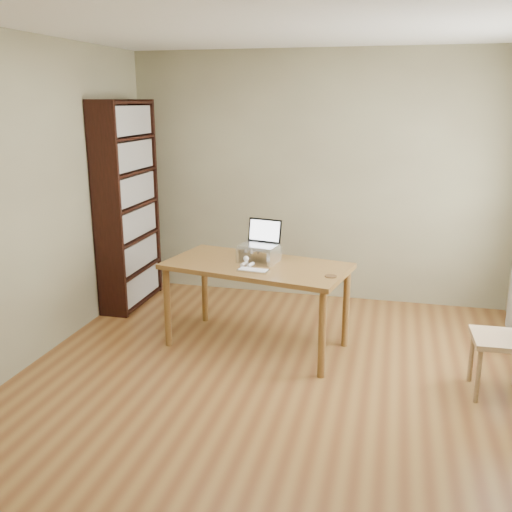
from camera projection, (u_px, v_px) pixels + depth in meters
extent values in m
cube|color=brown|center=(269.00, 393.00, 4.24)|extent=(4.00, 4.50, 0.02)
cube|color=white|center=(271.00, 14.00, 3.54)|extent=(4.00, 4.50, 0.02)
cube|color=#776E50|center=(316.00, 178.00, 6.01)|extent=(4.00, 0.02, 2.60)
cube|color=#776E50|center=(112.00, 366.00, 1.78)|extent=(4.00, 0.02, 2.60)
cube|color=#776E50|center=(13.00, 208.00, 4.36)|extent=(0.02, 4.50, 2.60)
cube|color=black|center=(107.00, 213.00, 5.43)|extent=(0.30, 0.04, 2.10)
cube|color=black|center=(145.00, 199.00, 6.24)|extent=(0.30, 0.04, 2.10)
cube|color=black|center=(115.00, 205.00, 5.87)|extent=(0.02, 0.90, 2.10)
cube|color=black|center=(133.00, 299.00, 6.11)|extent=(0.30, 0.84, 0.02)
cube|color=black|center=(135.00, 284.00, 6.05)|extent=(0.20, 0.78, 0.28)
cube|color=black|center=(131.00, 269.00, 6.01)|extent=(0.30, 0.84, 0.03)
cube|color=black|center=(133.00, 254.00, 5.96)|extent=(0.20, 0.78, 0.28)
cube|color=black|center=(129.00, 238.00, 5.92)|extent=(0.30, 0.84, 0.02)
cube|color=black|center=(131.00, 222.00, 5.87)|extent=(0.20, 0.78, 0.28)
cube|color=black|center=(127.00, 205.00, 5.83)|extent=(0.30, 0.84, 0.02)
cube|color=black|center=(129.00, 189.00, 5.78)|extent=(0.20, 0.78, 0.28)
cube|color=black|center=(125.00, 172.00, 5.74)|extent=(0.30, 0.84, 0.02)
cube|color=black|center=(127.00, 155.00, 5.69)|extent=(0.20, 0.78, 0.28)
cube|color=black|center=(123.00, 138.00, 5.65)|extent=(0.30, 0.84, 0.02)
cube|color=black|center=(125.00, 120.00, 5.60)|extent=(0.20, 0.78, 0.28)
cube|color=black|center=(121.00, 102.00, 5.56)|extent=(0.30, 0.84, 0.03)
cube|color=brown|center=(257.00, 266.00, 4.85)|extent=(1.65, 1.05, 0.04)
cylinder|color=brown|center=(193.00, 290.00, 5.41)|extent=(0.06, 0.06, 0.71)
cylinder|color=brown|center=(342.00, 302.00, 5.08)|extent=(0.06, 0.06, 0.71)
cylinder|color=brown|center=(166.00, 314.00, 4.81)|extent=(0.06, 0.06, 0.71)
cylinder|color=brown|center=(334.00, 329.00, 4.48)|extent=(0.06, 0.06, 0.71)
cube|color=silver|center=(243.00, 254.00, 4.93)|extent=(0.03, 0.25, 0.12)
cube|color=silver|center=(275.00, 256.00, 4.87)|extent=(0.03, 0.25, 0.12)
cube|color=silver|center=(259.00, 247.00, 4.88)|extent=(0.32, 0.25, 0.01)
cube|color=silver|center=(259.00, 246.00, 4.88)|extent=(0.34, 0.27, 0.02)
cube|color=black|center=(262.00, 230.00, 4.97)|extent=(0.31, 0.10, 0.20)
cube|color=white|center=(262.00, 230.00, 4.96)|extent=(0.28, 0.09, 0.17)
cube|color=silver|center=(253.00, 271.00, 4.63)|extent=(0.26, 0.14, 0.02)
cube|color=white|center=(253.00, 269.00, 4.62)|extent=(0.24, 0.11, 0.00)
cylinder|color=#533D1C|center=(331.00, 276.00, 4.49)|extent=(0.10, 0.10, 0.01)
ellipsoid|color=#4E433D|center=(257.00, 253.00, 4.93)|extent=(0.18, 0.40, 0.14)
ellipsoid|color=#4E433D|center=(260.00, 250.00, 5.04)|extent=(0.16, 0.17, 0.13)
ellipsoid|color=#4E433D|center=(251.00, 256.00, 4.75)|extent=(0.10, 0.10, 0.10)
ellipsoid|color=white|center=(253.00, 259.00, 4.79)|extent=(0.09, 0.09, 0.08)
sphere|color=white|center=(250.00, 259.00, 4.72)|extent=(0.05, 0.05, 0.05)
cone|color=#4E433D|center=(248.00, 251.00, 4.75)|extent=(0.03, 0.04, 0.04)
cone|color=#4E433D|center=(255.00, 251.00, 4.73)|extent=(0.03, 0.04, 0.04)
cylinder|color=white|center=(248.00, 265.00, 4.76)|extent=(0.03, 0.09, 0.03)
cylinder|color=white|center=(255.00, 265.00, 4.75)|extent=(0.03, 0.09, 0.03)
cylinder|color=#4E433D|center=(270.00, 255.00, 5.04)|extent=(0.14, 0.21, 0.03)
cube|color=tan|center=(502.00, 340.00, 4.10)|extent=(0.41, 0.41, 0.04)
cylinder|color=tan|center=(477.00, 374.00, 4.05)|extent=(0.04, 0.04, 0.43)
cylinder|color=tan|center=(472.00, 355.00, 4.35)|extent=(0.04, 0.04, 0.43)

